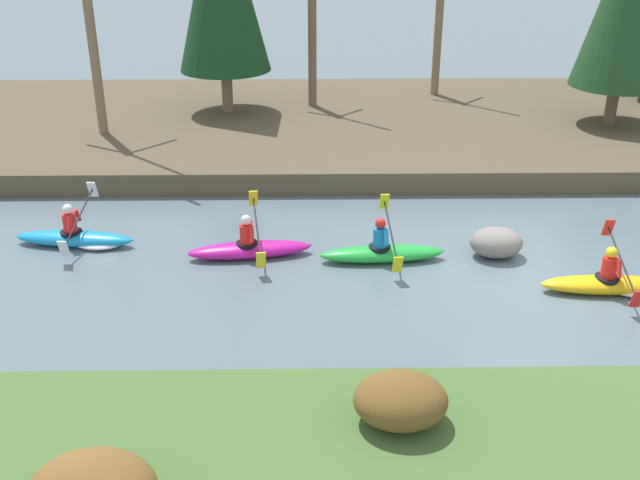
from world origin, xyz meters
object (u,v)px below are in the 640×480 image
kayaker_lead (615,284)px  kayaker_far_back (79,238)px  kayaker_trailing (251,248)px  boulder_midstream (496,243)px  kayaker_middle (383,251)px

kayaker_lead → kayaker_far_back: 11.58m
kayaker_trailing → boulder_midstream: size_ratio=2.42×
kayaker_lead → kayaker_middle: bearing=163.5°
kayaker_middle → boulder_midstream: size_ratio=2.41×
kayaker_far_back → boulder_midstream: size_ratio=2.42×
kayaker_lead → kayaker_trailing: bearing=168.6°
kayaker_middle → kayaker_lead: bearing=-21.7°
kayaker_trailing → boulder_midstream: kayaker_trailing is taller
kayaker_trailing → kayaker_far_back: size_ratio=1.00×
kayaker_trailing → boulder_midstream: 5.40m
kayaker_trailing → boulder_midstream: (5.40, -0.04, 0.11)m
kayaker_middle → kayaker_far_back: same height
kayaker_lead → kayaker_trailing: 7.60m
kayaker_middle → kayaker_far_back: 6.88m
kayaker_lead → boulder_midstream: size_ratio=2.40×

